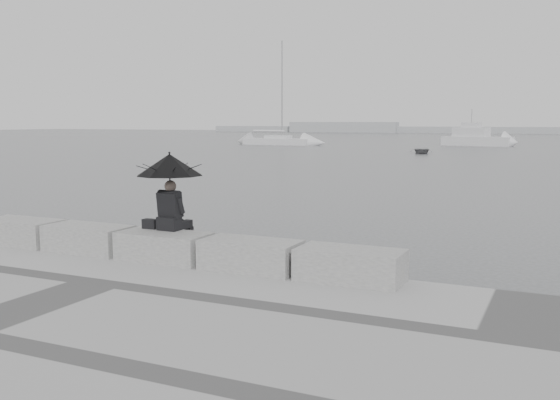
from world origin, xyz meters
The scene contains 12 objects.
ground centered at (0.00, 0.00, 0.00)m, with size 360.00×360.00×0.00m, color #404244.
stone_block_far_left centered at (-3.40, -0.45, 0.75)m, with size 1.60×0.80×0.50m, color slate.
stone_block_left centered at (-1.70, -0.45, 0.75)m, with size 1.60×0.80×0.50m, color slate.
stone_block_centre centered at (0.00, -0.45, 0.75)m, with size 1.60×0.80×0.50m, color slate.
stone_block_right centered at (1.70, -0.45, 0.75)m, with size 1.60×0.80×0.50m, color slate.
stone_block_far_right centered at (3.40, -0.45, 0.75)m, with size 1.60×0.80×0.50m, color slate.
seated_person centered at (-0.05, -0.18, 2.01)m, with size 1.18×1.18×1.39m.
bag centered at (-0.45, -0.23, 1.09)m, with size 0.27×0.15×0.17m, color black.
distant_landmass centered at (-8.14, 154.51, 0.90)m, with size 180.00×8.00×2.80m.
sailboat_left centered at (-27.15, 62.03, 0.51)m, with size 9.25×3.06×12.90m.
motor_cruiser centered at (-3.94, 69.27, 0.89)m, with size 8.47×4.50×4.50m.
dinghy centered at (-6.11, 48.32, 0.27)m, with size 3.14×1.33×0.53m, color slate.
Camera 1 is at (6.33, -9.26, 2.91)m, focal length 40.00 mm.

